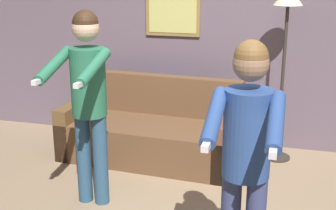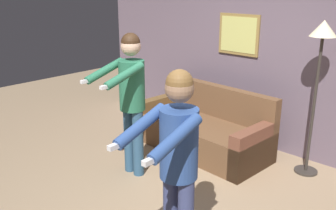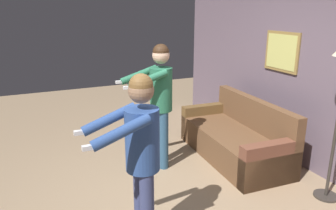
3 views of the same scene
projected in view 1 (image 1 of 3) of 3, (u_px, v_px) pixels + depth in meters
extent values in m
cube|color=#675765|center=(222.00, 34.00, 5.37)|extent=(6.40, 0.06, 2.60)
cube|color=olive|center=(173.00, 11.00, 5.40)|extent=(0.65, 0.02, 0.57)
cube|color=#C7C569|center=(173.00, 11.00, 5.39)|extent=(0.57, 0.01, 0.49)
cube|color=brown|center=(150.00, 141.00, 5.14)|extent=(1.95, 0.96, 0.42)
cube|color=brown|center=(161.00, 94.00, 5.34)|extent=(1.90, 0.26, 0.45)
cube|color=brown|center=(79.00, 125.00, 5.39)|extent=(0.21, 0.86, 0.58)
cube|color=brown|center=(228.00, 143.00, 4.85)|extent=(0.21, 0.86, 0.58)
cylinder|color=#332D28|center=(277.00, 157.00, 5.21)|extent=(0.28, 0.28, 0.02)
cylinder|color=#332D28|center=(282.00, 84.00, 4.97)|extent=(0.04, 0.04, 1.65)
cylinder|color=#2D506F|center=(84.00, 158.00, 4.17)|extent=(0.13, 0.13, 0.82)
cylinder|color=#2D506F|center=(100.00, 160.00, 4.12)|extent=(0.13, 0.13, 0.82)
cylinder|color=#286B4C|center=(88.00, 82.00, 3.94)|extent=(0.30, 0.30, 0.58)
sphere|color=#D8AD8E|center=(86.00, 28.00, 3.81)|extent=(0.23, 0.23, 0.23)
sphere|color=#382314|center=(85.00, 23.00, 3.80)|extent=(0.22, 0.22, 0.22)
cylinder|color=#286B4C|center=(54.00, 65.00, 3.71)|extent=(0.09, 0.52, 0.23)
cube|color=white|center=(39.00, 81.00, 3.50)|extent=(0.04, 0.15, 0.04)
cylinder|color=#286B4C|center=(94.00, 67.00, 3.62)|extent=(0.09, 0.52, 0.23)
cube|color=white|center=(80.00, 84.00, 3.41)|extent=(0.04, 0.15, 0.04)
cylinder|color=#2D4C8C|center=(247.00, 134.00, 2.86)|extent=(0.30, 0.30, 0.56)
sphere|color=#9E7556|center=(251.00, 63.00, 2.74)|extent=(0.22, 0.22, 0.22)
sphere|color=brown|center=(251.00, 57.00, 2.73)|extent=(0.21, 0.21, 0.21)
cylinder|color=#2D4C8C|center=(214.00, 117.00, 2.64)|extent=(0.10, 0.50, 0.25)
cube|color=white|center=(207.00, 145.00, 2.45)|extent=(0.04, 0.15, 0.04)
cylinder|color=#2D4C8C|center=(276.00, 122.00, 2.56)|extent=(0.10, 0.50, 0.25)
cube|color=white|center=(273.00, 151.00, 2.37)|extent=(0.04, 0.15, 0.04)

